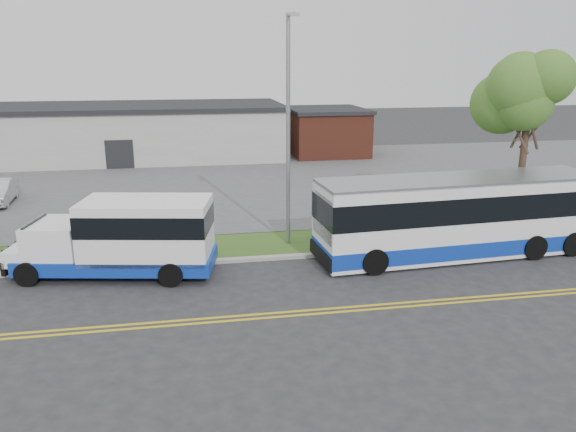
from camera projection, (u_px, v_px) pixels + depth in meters
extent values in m
plane|color=#28282B|center=(224.00, 273.00, 21.40)|extent=(140.00, 140.00, 0.00)
cube|color=gold|center=(233.00, 316.00, 17.75)|extent=(70.00, 0.12, 0.01)
cube|color=gold|center=(234.00, 320.00, 17.47)|extent=(70.00, 0.12, 0.01)
cube|color=#9E9B93|center=(222.00, 261.00, 22.42)|extent=(80.00, 0.30, 0.15)
cube|color=#314F1A|center=(219.00, 247.00, 24.13)|extent=(80.00, 3.30, 0.10)
cube|color=#4C4C4F|center=(206.00, 180.00, 37.49)|extent=(80.00, 25.00, 0.10)
cube|color=#9E9E99|center=(125.00, 134.00, 45.39)|extent=(25.00, 10.00, 4.00)
cube|color=black|center=(123.00, 107.00, 44.80)|extent=(25.40, 10.40, 0.35)
cube|color=black|center=(120.00, 155.00, 40.95)|extent=(2.00, 0.15, 2.20)
cube|color=brown|center=(326.00, 133.00, 47.35)|extent=(6.00, 7.00, 3.60)
cube|color=black|center=(326.00, 110.00, 46.83)|extent=(6.30, 7.30, 0.30)
cylinder|color=#34231C|center=(520.00, 179.00, 25.99)|extent=(0.32, 0.32, 4.76)
ellipsoid|color=#476F26|center=(530.00, 97.00, 24.98)|extent=(5.20, 5.20, 4.42)
cylinder|color=gray|center=(288.00, 134.00, 23.26)|extent=(0.18, 0.18, 9.50)
cylinder|color=gray|center=(291.00, 14.00, 21.34)|extent=(0.12, 1.40, 0.12)
cube|color=gray|center=(295.00, 14.00, 20.74)|extent=(0.35, 0.18, 0.12)
cube|color=#0E319D|center=(118.00, 260.00, 21.08)|extent=(7.49, 3.72, 0.53)
cube|color=white|center=(147.00, 229.00, 20.74)|extent=(5.01, 3.25, 2.21)
cube|color=black|center=(146.00, 220.00, 20.64)|extent=(5.03, 3.29, 0.79)
cube|color=white|center=(57.00, 238.00, 20.87)|extent=(2.29, 2.58, 1.26)
cube|color=black|center=(36.00, 233.00, 20.82)|extent=(0.48, 1.98, 0.95)
cube|color=white|center=(28.00, 252.00, 21.02)|extent=(1.44, 2.32, 0.58)
cube|color=black|center=(17.00, 260.00, 21.11)|extent=(0.56, 2.15, 0.53)
sphere|color=#FFD88C|center=(4.00, 260.00, 20.28)|extent=(0.25, 0.25, 0.21)
sphere|color=#FFD88C|center=(24.00, 246.00, 21.80)|extent=(0.25, 0.25, 0.21)
cylinder|color=black|center=(27.00, 274.00, 20.04)|extent=(0.92, 0.46, 0.88)
cylinder|color=black|center=(53.00, 253.00, 22.23)|extent=(0.92, 0.46, 0.88)
cylinder|color=black|center=(171.00, 275.00, 20.00)|extent=(0.92, 0.46, 0.88)
cylinder|color=black|center=(183.00, 253.00, 22.19)|extent=(0.92, 0.46, 0.88)
cube|color=white|center=(459.00, 216.00, 22.93)|extent=(11.86, 3.39, 3.09)
cube|color=#0E319D|center=(457.00, 241.00, 23.21)|extent=(11.88, 3.42, 0.64)
cube|color=black|center=(460.00, 203.00, 22.77)|extent=(11.90, 3.44, 1.01)
cube|color=black|center=(323.00, 217.00, 21.48)|extent=(0.26, 2.45, 1.70)
cube|color=black|center=(321.00, 255.00, 21.88)|extent=(0.30, 2.66, 0.53)
cube|color=gray|center=(462.00, 179.00, 22.50)|extent=(11.86, 3.39, 0.13)
cylinder|color=black|center=(375.00, 262.00, 21.10)|extent=(1.04, 0.40, 1.02)
cylinder|color=black|center=(351.00, 241.00, 23.44)|extent=(1.04, 0.40, 1.02)
cylinder|color=black|center=(534.00, 247.00, 22.70)|extent=(1.04, 0.40, 1.02)
cylinder|color=black|center=(497.00, 230.00, 25.05)|extent=(1.04, 0.40, 1.02)
cylinder|color=black|center=(572.00, 244.00, 23.12)|extent=(1.04, 0.40, 1.02)
cylinder|color=black|center=(533.00, 227.00, 25.47)|extent=(1.04, 0.40, 1.02)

